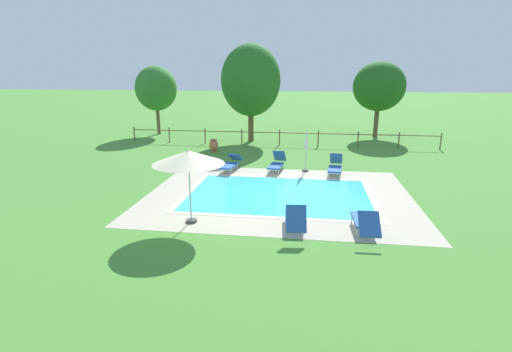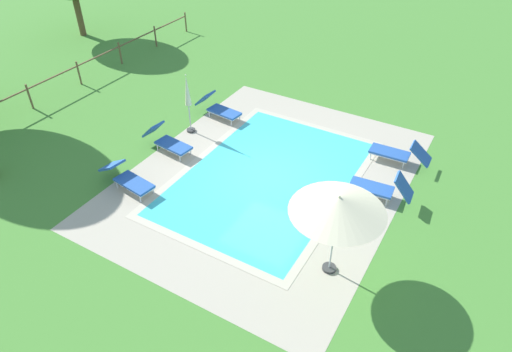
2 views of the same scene
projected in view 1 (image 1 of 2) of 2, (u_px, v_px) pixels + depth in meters
The scene contains 16 objects.
ground_plane at pixel (279, 195), 15.18m from camera, with size 160.00×160.00×0.00m, color #478433.
pool_deck_paving at pixel (279, 194), 15.18m from camera, with size 10.46×8.18×0.01m, color #B2A893.
swimming_pool_water at pixel (279, 194), 15.18m from camera, with size 7.08×4.80×0.01m, color #42CCD6.
pool_coping_rim at pixel (279, 194), 15.18m from camera, with size 7.56×5.28×0.01m.
sun_lounger_north_near_steps at pixel (231, 163), 18.77m from camera, with size 0.88×2.11×0.76m.
sun_lounger_north_mid at pixel (365, 221), 11.49m from camera, with size 0.66×1.99×0.87m.
sun_lounger_north_far at pixel (335, 166), 18.14m from camera, with size 0.82×1.99×0.92m.
sun_lounger_north_end at pixel (277, 163), 18.72m from camera, with size 0.83×1.98×0.93m.
sun_lounger_south_near_corner at pixel (295, 218), 11.70m from camera, with size 0.74×1.90×0.99m.
patio_umbrella_open_foreground at pixel (188, 158), 11.84m from camera, with size 2.28×2.28×2.44m.
patio_umbrella_closed_deck_corner at pixel (306, 142), 18.32m from camera, with size 0.32×0.32×2.27m.
terracotta_urn_near_fence at pixel (214, 145), 23.05m from camera, with size 0.56×0.56×0.78m.
perimeter_fence at pixel (279, 135), 25.01m from camera, with size 20.43×0.08×1.05m.
tree_far_west at pixel (379, 87), 27.64m from camera, with size 3.76×3.76×5.49m.
tree_west_mid at pixel (156, 89), 28.85m from camera, with size 3.14×3.14×5.18m.
tree_centre at pixel (251, 80), 25.66m from camera, with size 4.06×4.06×6.60m.
Camera 1 is at (1.05, -14.41, 4.81)m, focal length 26.48 mm.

